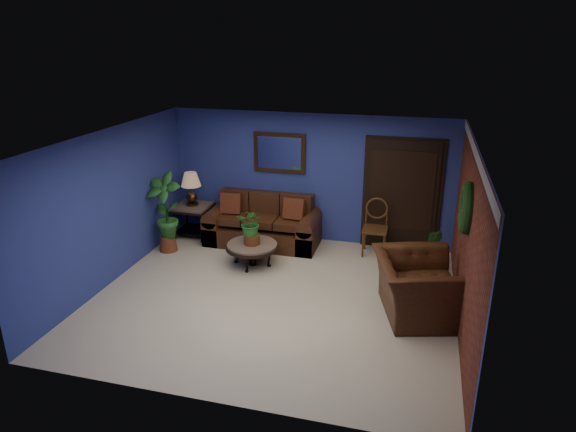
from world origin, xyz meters
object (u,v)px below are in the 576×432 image
(sofa, at_px, (264,227))
(coffee_table, at_px, (252,247))
(end_table, at_px, (193,212))
(table_lamp, at_px, (191,185))
(side_chair, at_px, (376,223))
(armchair, at_px, (417,287))

(sofa, bearing_deg, coffee_table, -83.74)
(end_table, bearing_deg, table_lamp, -26.57)
(end_table, relative_size, table_lamp, 1.09)
(sofa, height_order, end_table, sofa)
(sofa, bearing_deg, end_table, -178.77)
(side_chair, bearing_deg, coffee_table, -152.52)
(coffee_table, xyz_separation_m, table_lamp, (-1.59, 1.02, 0.72))
(sofa, height_order, coffee_table, sofa)
(end_table, distance_m, table_lamp, 0.57)
(coffee_table, bearing_deg, armchair, -18.75)
(sofa, distance_m, table_lamp, 1.66)
(coffee_table, height_order, end_table, end_table)
(table_lamp, relative_size, side_chair, 0.62)
(side_chair, bearing_deg, sofa, -179.55)
(coffee_table, bearing_deg, end_table, 147.40)
(coffee_table, bearing_deg, side_chair, 28.23)
(sofa, distance_m, armchair, 3.60)
(table_lamp, xyz_separation_m, side_chair, (3.63, 0.08, -0.48))
(sofa, bearing_deg, table_lamp, -178.77)
(end_table, distance_m, side_chair, 3.63)
(end_table, bearing_deg, armchair, -24.07)
(table_lamp, bearing_deg, armchair, -24.07)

